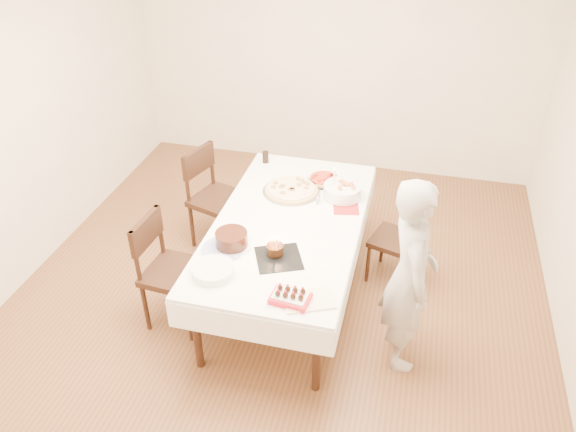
% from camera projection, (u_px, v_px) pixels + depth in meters
% --- Properties ---
extents(floor, '(5.00, 5.00, 0.00)m').
position_uv_depth(floor, '(279.00, 297.00, 4.83)').
color(floor, brown).
rests_on(floor, ground).
extents(wall_back, '(4.50, 0.04, 2.70)m').
position_uv_depth(wall_back, '(337.00, 53.00, 6.09)').
color(wall_back, '#F1E6CA').
rests_on(wall_back, floor).
extents(wall_left, '(0.04, 5.00, 2.70)m').
position_uv_depth(wall_left, '(9.00, 126.00, 4.53)').
color(wall_left, '#F1E6CA').
rests_on(wall_left, floor).
extents(dining_table, '(1.90, 2.42, 0.75)m').
position_uv_depth(dining_table, '(288.00, 259.00, 4.67)').
color(dining_table, white).
rests_on(dining_table, floor).
extents(chair_right_savory, '(0.52, 0.52, 0.82)m').
position_uv_depth(chair_right_savory, '(395.00, 240.00, 4.83)').
color(chair_right_savory, black).
rests_on(chair_right_savory, floor).
extents(chair_left_savory, '(0.62, 0.62, 0.97)m').
position_uv_depth(chair_left_savory, '(219.00, 200.00, 5.23)').
color(chair_left_savory, black).
rests_on(chair_left_savory, floor).
extents(chair_left_dessert, '(0.52, 0.52, 0.96)m').
position_uv_depth(chair_left_dessert, '(175.00, 273.00, 4.36)').
color(chair_left_dessert, black).
rests_on(chair_left_dessert, floor).
extents(person, '(0.48, 0.62, 1.53)m').
position_uv_depth(person, '(410.00, 276.00, 3.89)').
color(person, '#B5B0AB').
rests_on(person, floor).
extents(pizza_white, '(0.61, 0.61, 0.04)m').
position_uv_depth(pizza_white, '(291.00, 190.00, 4.82)').
color(pizza_white, beige).
rests_on(pizza_white, dining_table).
extents(pizza_pepperoni, '(0.36, 0.36, 0.04)m').
position_uv_depth(pizza_pepperoni, '(324.00, 180.00, 4.97)').
color(pizza_pepperoni, red).
rests_on(pizza_pepperoni, dining_table).
extents(red_placemat, '(0.25, 0.25, 0.01)m').
position_uv_depth(red_placemat, '(346.00, 208.00, 4.62)').
color(red_placemat, '#B21E1E').
rests_on(red_placemat, dining_table).
extents(pasta_bowl, '(0.37, 0.37, 0.10)m').
position_uv_depth(pasta_bowl, '(342.00, 191.00, 4.74)').
color(pasta_bowl, white).
rests_on(pasta_bowl, dining_table).
extents(taper_candle, '(0.07, 0.07, 0.28)m').
position_uv_depth(taper_candle, '(334.00, 182.00, 4.70)').
color(taper_candle, white).
rests_on(taper_candle, dining_table).
extents(shaker_pair, '(0.09, 0.09, 0.08)m').
position_uv_depth(shaker_pair, '(318.00, 200.00, 4.66)').
color(shaker_pair, white).
rests_on(shaker_pair, dining_table).
extents(cola_glass, '(0.08, 0.08, 0.11)m').
position_uv_depth(cola_glass, '(266.00, 157.00, 5.25)').
color(cola_glass, black).
rests_on(cola_glass, dining_table).
extents(layer_cake, '(0.31, 0.31, 0.12)m').
position_uv_depth(layer_cake, '(232.00, 239.00, 4.16)').
color(layer_cake, '#36170D').
rests_on(layer_cake, dining_table).
extents(cake_board, '(0.43, 0.43, 0.01)m').
position_uv_depth(cake_board, '(279.00, 258.00, 4.07)').
color(cake_board, black).
rests_on(cake_board, dining_table).
extents(birthday_cake, '(0.16, 0.16, 0.14)m').
position_uv_depth(birthday_cake, '(275.00, 246.00, 4.07)').
color(birthday_cake, '#311C0D').
rests_on(birthday_cake, dining_table).
extents(strawberry_box, '(0.28, 0.20, 0.07)m').
position_uv_depth(strawberry_box, '(290.00, 297.00, 3.68)').
color(strawberry_box, red).
rests_on(strawberry_box, dining_table).
extents(box_lid, '(0.39, 0.34, 0.03)m').
position_uv_depth(box_lid, '(309.00, 301.00, 3.70)').
color(box_lid, beige).
rests_on(box_lid, dining_table).
extents(plate_stack, '(0.34, 0.34, 0.06)m').
position_uv_depth(plate_stack, '(213.00, 270.00, 3.91)').
color(plate_stack, white).
rests_on(plate_stack, dining_table).
extents(china_plate, '(0.42, 0.42, 0.01)m').
position_uv_depth(china_plate, '(223.00, 249.00, 4.15)').
color(china_plate, white).
rests_on(china_plate, dining_table).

